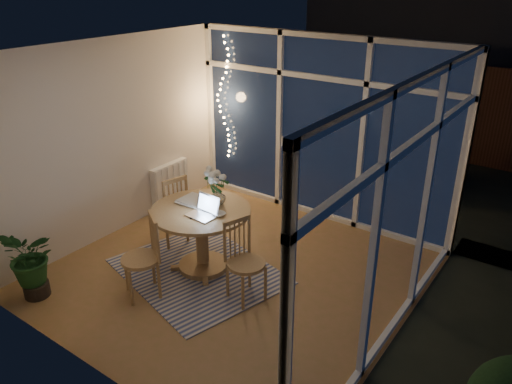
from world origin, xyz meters
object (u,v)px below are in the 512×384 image
at_px(dining_table, 202,239).
at_px(potted_plant, 32,266).
at_px(laptop, 201,207).
at_px(flower_vase, 218,196).
at_px(chair_front, 140,257).
at_px(chair_right, 246,262).
at_px(chair_left, 169,208).

xyz_separation_m(dining_table, potted_plant, (-1.15, -1.51, -0.02)).
xyz_separation_m(laptop, flower_vase, (-0.05, 0.35, -0.02)).
distance_m(chair_front, laptop, 0.86).
bearing_deg(laptop, dining_table, 138.69).
xyz_separation_m(chair_front, flower_vase, (0.26, 1.02, 0.42)).
xyz_separation_m(chair_right, potted_plant, (-1.94, -1.32, -0.09)).
relative_size(chair_left, chair_front, 1.02).
height_order(chair_right, laptop, laptop).
height_order(chair_front, laptop, laptop).
bearing_deg(laptop, chair_front, -111.19).
height_order(chair_left, laptop, laptop).
bearing_deg(laptop, flower_vase, 101.92).
bearing_deg(potted_plant, laptop, 47.34).
relative_size(dining_table, flower_vase, 5.59).
relative_size(chair_front, flower_vase, 4.61).
relative_size(dining_table, chair_front, 1.21).
distance_m(laptop, potted_plant, 1.95).
distance_m(laptop, flower_vase, 0.36).
relative_size(dining_table, laptop, 3.54).
relative_size(chair_right, potted_plant, 1.25).
distance_m(chair_front, potted_plant, 1.20).
relative_size(chair_right, flower_vase, 4.51).
relative_size(chair_front, potted_plant, 1.27).
xyz_separation_m(chair_left, chair_front, (0.59, -1.05, -0.01)).
bearing_deg(potted_plant, chair_left, 78.15).
xyz_separation_m(dining_table, chair_left, (-0.78, 0.25, 0.09)).
distance_m(chair_left, chair_right, 1.63).
xyz_separation_m(chair_right, chair_front, (-0.99, -0.61, 0.01)).
distance_m(chair_right, laptop, 0.81).
distance_m(flower_vase, potted_plant, 2.19).
height_order(chair_right, chair_front, chair_front).
bearing_deg(chair_left, laptop, 79.67).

